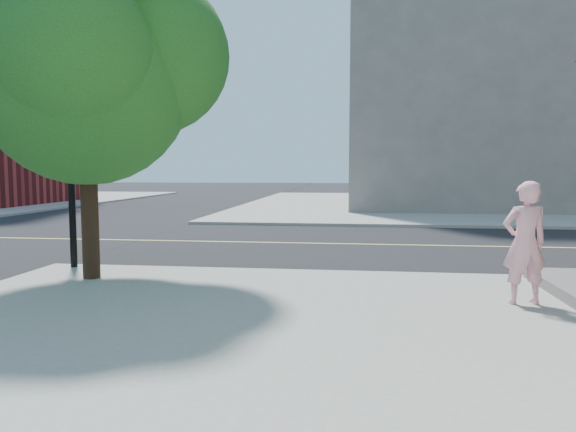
# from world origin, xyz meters

# --- Properties ---
(ground) EXTENTS (140.00, 140.00, 0.00)m
(ground) POSITION_xyz_m (0.00, 0.00, 0.00)
(ground) COLOR black
(ground) RESTS_ON ground
(road_ew) EXTENTS (140.00, 9.00, 0.01)m
(road_ew) POSITION_xyz_m (0.00, 4.50, 0.01)
(road_ew) COLOR black
(road_ew) RESTS_ON ground
(sidewalk_ne) EXTENTS (29.00, 25.00, 0.12)m
(sidewalk_ne) POSITION_xyz_m (13.50, 21.50, 0.06)
(sidewalk_ne) COLOR gray
(sidewalk_ne) RESTS_ON ground
(filler_ne) EXTENTS (18.00, 16.00, 14.00)m
(filler_ne) POSITION_xyz_m (14.00, 22.00, 7.12)
(filler_ne) COLOR slate
(filler_ne) RESTS_ON sidewalk_ne
(man_on_phone) EXTENTS (0.73, 0.54, 1.82)m
(man_on_phone) POSITION_xyz_m (7.77, -2.26, 1.03)
(man_on_phone) COLOR #F4A5B0
(man_on_phone) RESTS_ON sidewalk_se
(street_tree) EXTENTS (4.68, 4.26, 6.21)m
(street_tree) POSITION_xyz_m (0.61, -1.28, 4.13)
(street_tree) COLOR black
(street_tree) RESTS_ON sidewalk_se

